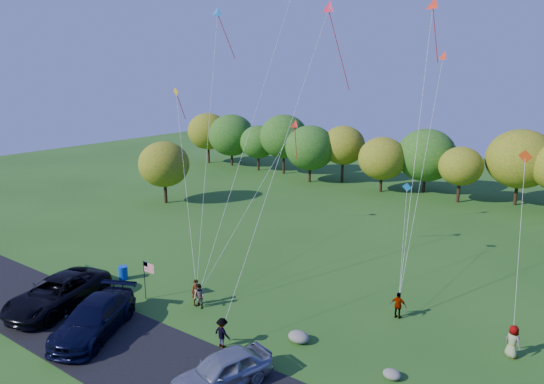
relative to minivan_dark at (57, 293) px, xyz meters
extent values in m
plane|color=#245117|center=(8.44, 3.38, -1.02)|extent=(140.00, 140.00, 0.00)
cube|color=black|center=(8.44, -0.62, -0.99)|extent=(44.00, 6.00, 0.06)
cylinder|color=#342413|center=(-25.80, 42.85, 0.15)|extent=(0.36, 0.36, 2.34)
ellipsoid|color=#406619|center=(-25.80, 42.85, 3.01)|extent=(5.20, 5.20, 4.68)
cylinder|color=#342413|center=(-21.13, 42.20, 0.26)|extent=(0.36, 0.36, 2.56)
ellipsoid|color=#406619|center=(-21.13, 42.20, 3.27)|extent=(5.32, 5.32, 4.79)
cylinder|color=#342413|center=(-16.18, 42.64, 0.51)|extent=(0.36, 0.36, 3.07)
ellipsoid|color=#1E4E14|center=(-16.18, 42.64, 3.93)|extent=(5.78, 5.78, 5.20)
cylinder|color=#342413|center=(-12.20, 43.31, 0.44)|extent=(0.36, 0.36, 2.92)
ellipsoid|color=#406619|center=(-12.20, 43.31, 3.80)|extent=(5.87, 5.87, 5.28)
cylinder|color=#342413|center=(-6.96, 40.14, 0.47)|extent=(0.36, 0.36, 2.97)
ellipsoid|color=#406619|center=(-6.96, 40.14, 3.81)|extent=(5.70, 5.70, 5.13)
cylinder|color=#342413|center=(-2.14, 42.21, 0.29)|extent=(0.36, 0.36, 2.62)
ellipsoid|color=#1E4E14|center=(-2.14, 42.21, 3.66)|extent=(6.36, 6.36, 5.72)
cylinder|color=#342413|center=(3.15, 43.29, 0.33)|extent=(0.36, 0.36, 2.70)
ellipsoid|color=#1E4E14|center=(3.15, 43.29, 3.70)|extent=(6.23, 6.23, 5.61)
cylinder|color=#342413|center=(8.07, 42.50, 0.23)|extent=(0.36, 0.36, 2.50)
ellipsoid|color=#406619|center=(8.07, 42.50, 3.47)|extent=(6.13, 6.13, 5.52)
cylinder|color=#342413|center=(13.90, 40.16, 0.49)|extent=(0.36, 0.36, 3.03)
ellipsoid|color=#406619|center=(13.90, 40.16, 4.30)|extent=(7.08, 7.08, 6.37)
cylinder|color=#342413|center=(18.60, 39.84, 0.15)|extent=(0.36, 0.36, 2.35)
ellipsoid|color=#406619|center=(18.60, 39.84, 2.89)|extent=(4.81, 4.81, 4.32)
cylinder|color=#342413|center=(-13.56, 21.38, 0.28)|extent=(0.36, 0.36, 2.60)
ellipsoid|color=#406619|center=(-13.56, 21.38, 3.40)|extent=(5.60, 5.60, 5.04)
imported|color=black|center=(0.00, 0.00, 0.00)|extent=(4.73, 7.47, 1.92)
imported|color=black|center=(4.53, -0.58, -0.03)|extent=(5.09, 6.91, 1.86)
imported|color=#9FA4A9|center=(13.45, -0.04, -0.12)|extent=(3.35, 5.27, 1.67)
imported|color=#4C4C59|center=(6.65, 5.32, -0.18)|extent=(0.71, 0.72, 1.68)
imported|color=#4C4C59|center=(7.10, 5.08, -0.23)|extent=(0.80, 0.64, 1.58)
imported|color=#4C4C59|center=(11.16, 2.58, -0.20)|extent=(1.09, 0.67, 1.64)
imported|color=#4C4C59|center=(17.62, 10.98, -0.21)|extent=(0.98, 0.45, 1.63)
imported|color=#4C4C59|center=(23.89, 10.43, -0.15)|extent=(1.01, 0.91, 1.74)
cube|color=#133418|center=(-1.75, 3.96, -0.60)|extent=(1.82, 0.15, 0.06)
cube|color=#133418|center=(-1.75, 3.77, -0.29)|extent=(1.82, 0.09, 0.56)
cube|color=#133418|center=(-2.51, 3.96, -0.81)|extent=(0.09, 0.46, 0.42)
cube|color=#133418|center=(-1.00, 3.96, -0.81)|extent=(0.09, 0.46, 0.42)
cylinder|color=#0C42BB|center=(-0.34, 5.16, -0.54)|extent=(0.64, 0.64, 0.96)
cylinder|color=black|center=(3.37, 4.00, 0.29)|extent=(0.05, 0.05, 2.62)
cube|color=red|center=(3.85, 4.00, 1.23)|extent=(0.94, 0.63, 0.02)
cube|color=navy|center=(3.56, 4.01, 1.42)|extent=(0.38, 0.02, 0.29)
ellipsoid|color=#9E948A|center=(14.22, 5.32, -0.72)|extent=(1.21, 0.94, 0.60)
ellipsoid|color=slate|center=(19.58, 5.14, -0.79)|extent=(0.87, 0.73, 0.45)
cone|color=red|center=(9.80, 15.63, 17.42)|extent=(1.16, 0.55, 1.08)
cone|color=blue|center=(1.96, 13.27, 17.44)|extent=(0.97, 0.66, 0.88)
cone|color=red|center=(16.56, 19.43, 14.26)|extent=(0.90, 0.68, 0.76)
cone|color=red|center=(15.74, 19.02, 17.54)|extent=(1.19, 0.79, 1.01)
cube|color=red|center=(23.01, 13.55, 8.89)|extent=(0.74, 0.32, 0.76)
cube|color=yellow|center=(-2.73, 13.33, 11.73)|extent=(0.69, 0.19, 0.69)
cube|color=blue|center=(14.70, 19.43, 4.98)|extent=(0.74, 0.27, 0.71)
cone|color=red|center=(7.88, 14.57, 9.58)|extent=(0.77, 0.36, 0.71)
camera|label=1|loc=(26.66, -14.78, 13.14)|focal=32.00mm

